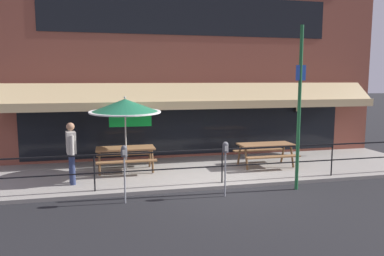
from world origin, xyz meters
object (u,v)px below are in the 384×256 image
at_px(pedestrian_walking, 71,150).
at_px(parking_meter_far, 225,152).
at_px(patio_umbrella_left, 125,106).
at_px(street_sign_pole, 299,107).
at_px(picnic_table_left, 125,152).
at_px(parking_meter_near, 124,157).
at_px(picnic_table_centre, 266,148).

height_order(pedestrian_walking, parking_meter_far, pedestrian_walking).
relative_size(patio_umbrella_left, pedestrian_walking, 1.39).
bearing_deg(street_sign_pole, picnic_table_left, 148.76).
distance_m(patio_umbrella_left, parking_meter_near, 2.64).
xyz_separation_m(patio_umbrella_left, parking_meter_far, (2.33, -2.50, -1.03)).
distance_m(picnic_table_left, street_sign_pole, 5.40).
distance_m(picnic_table_left, picnic_table_centre, 4.58).
height_order(pedestrian_walking, parking_meter_near, pedestrian_walking).
distance_m(picnic_table_centre, patio_umbrella_left, 4.79).
bearing_deg(street_sign_pole, picnic_table_centre, 86.69).
bearing_deg(pedestrian_walking, parking_meter_far, -24.50).
relative_size(pedestrian_walking, parking_meter_far, 1.20).
xyz_separation_m(picnic_table_centre, pedestrian_walking, (-6.08, -0.72, 0.35)).
relative_size(picnic_table_left, street_sign_pole, 0.41).
distance_m(picnic_table_left, parking_meter_near, 2.80).
bearing_deg(street_sign_pole, pedestrian_walking, 164.88).
bearing_deg(pedestrian_walking, picnic_table_centre, 6.72).
bearing_deg(picnic_table_left, parking_meter_far, -50.54).
height_order(patio_umbrella_left, parking_meter_far, patio_umbrella_left).
bearing_deg(parking_meter_near, parking_meter_far, -1.66).
distance_m(patio_umbrella_left, street_sign_pole, 5.01).
relative_size(picnic_table_centre, parking_meter_far, 1.27).
relative_size(patio_umbrella_left, parking_meter_near, 1.67).
height_order(picnic_table_left, parking_meter_far, parking_meter_far).
xyz_separation_m(picnic_table_left, pedestrian_walking, (-1.52, -1.08, 0.35)).
relative_size(picnic_table_left, patio_umbrella_left, 0.76).
bearing_deg(parking_meter_near, street_sign_pole, 0.96).
bearing_deg(picnic_table_left, parking_meter_near, -93.75).
bearing_deg(picnic_table_centre, street_sign_pole, -93.31).
distance_m(patio_umbrella_left, parking_meter_far, 3.57).
relative_size(picnic_table_left, pedestrian_walking, 1.05).
distance_m(picnic_table_left, patio_umbrella_left, 1.51).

